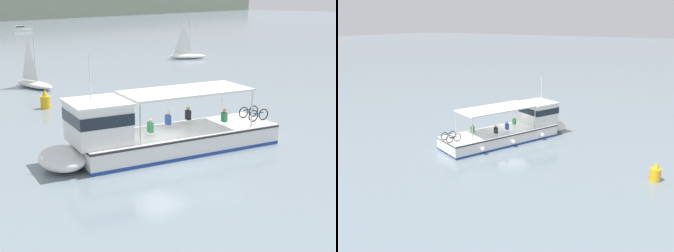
% 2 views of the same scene
% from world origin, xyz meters
% --- Properties ---
extents(ground_plane, '(400.00, 400.00, 0.00)m').
position_xyz_m(ground_plane, '(0.00, 0.00, 0.00)').
color(ground_plane, gray).
extents(ferry_main, '(12.94, 7.59, 5.32)m').
position_xyz_m(ferry_main, '(0.16, 0.55, 1.02)').
color(ferry_main, white).
rests_on(ferry_main, ground).
extents(channel_buoy, '(0.70, 0.70, 1.40)m').
position_xyz_m(channel_buoy, '(3.02, 13.30, 0.57)').
color(channel_buoy, gold).
rests_on(channel_buoy, ground).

